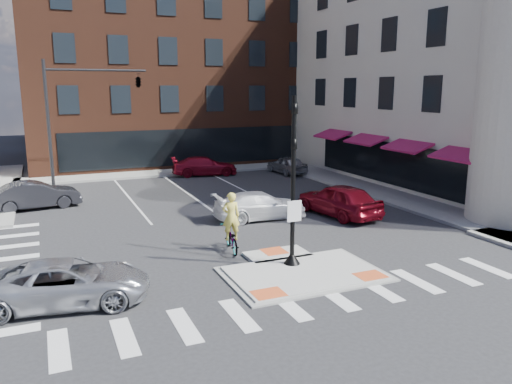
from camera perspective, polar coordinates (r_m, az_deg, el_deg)
name	(u,v)px	position (r m, az deg, el deg)	size (l,w,h in m)	color
ground	(297,270)	(17.98, 4.71, -8.90)	(120.00, 120.00, 0.00)	#28282B
refuge_island	(300,271)	(17.75, 5.10, -9.01)	(5.40, 4.65, 0.13)	gray
sidewalk_e	(376,191)	(31.74, 13.51, 0.12)	(3.00, 24.00, 0.15)	gray
sidewalk_n	(198,170)	(38.92, -6.64, 2.50)	(26.00, 3.00, 0.15)	gray
building_n	(165,71)	(48.09, -10.41, 13.41)	(24.40, 18.40, 15.50)	#4B2517
building_e	(495,63)	(39.57, 25.66, 13.18)	(21.90, 23.90, 17.70)	beige
building_far_left	(73,98)	(66.94, -20.23, 10.00)	(10.00, 12.00, 10.00)	slate
building_far_right	(171,90)	(70.87, -9.66, 11.42)	(12.00, 12.00, 12.00)	brown
signal_pole	(293,203)	(17.63, 4.23, -1.30)	(0.60, 0.60, 5.98)	black
mast_arm_signal	(115,90)	(33.11, -15.82, 11.17)	(6.10, 2.24, 8.00)	black
silver_suv	(67,283)	(16.08, -20.80, -9.67)	(2.23, 4.83, 1.34)	#B4B6BB
red_sedan	(339,200)	(25.42, 9.44, -0.86)	(1.96, 4.87, 1.66)	maroon
white_pickup	(260,205)	(24.51, 0.50, -1.55)	(1.88, 4.63, 1.34)	white
bg_car_dark	(35,195)	(29.03, -23.89, -0.33)	(1.57, 4.50, 1.48)	#25252A
bg_car_silver	(287,165)	(37.56, 3.55, 3.13)	(1.58, 3.92, 1.34)	#A2A4A9
bg_car_red	(205,166)	(36.91, -5.90, 2.97)	(1.93, 4.75, 1.38)	maroon
cyclist	(231,231)	(19.73, -2.86, -4.52)	(0.94, 1.99, 2.38)	#3F3F44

